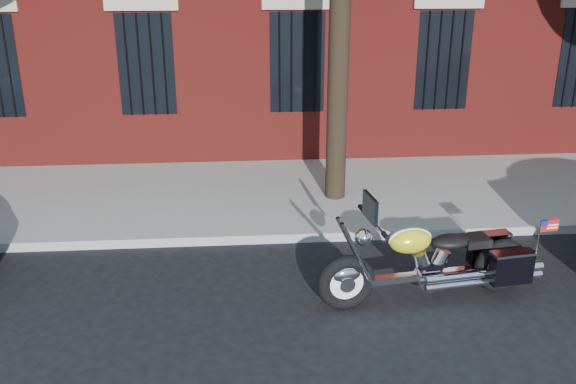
{
  "coord_description": "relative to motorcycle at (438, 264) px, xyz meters",
  "views": [
    {
      "loc": [
        -1.17,
        -7.84,
        4.39
      ],
      "look_at": [
        -0.51,
        0.8,
        1.06
      ],
      "focal_mm": 40.0,
      "sensor_mm": 36.0,
      "label": 1
    }
  ],
  "objects": [
    {
      "name": "curb",
      "position": [
        -1.34,
        1.93,
        -0.45
      ],
      "size": [
        40.0,
        0.16,
        0.15
      ],
      "primitive_type": "cube",
      "color": "gray",
      "rests_on": "ground"
    },
    {
      "name": "motorcycle",
      "position": [
        0.0,
        0.0,
        0.0
      ],
      "size": [
        3.1,
        1.13,
        1.55
      ],
      "rotation": [
        0.0,
        0.0,
        0.14
      ],
      "color": "black",
      "rests_on": "ground"
    },
    {
      "name": "sidewalk",
      "position": [
        -1.34,
        3.81,
        -0.45
      ],
      "size": [
        40.0,
        3.6,
        0.15
      ],
      "primitive_type": "cube",
      "color": "gray",
      "rests_on": "ground"
    },
    {
      "name": "ground",
      "position": [
        -1.34,
        0.55,
        -0.52
      ],
      "size": [
        120.0,
        120.0,
        0.0
      ],
      "primitive_type": "plane",
      "color": "black",
      "rests_on": "ground"
    }
  ]
}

